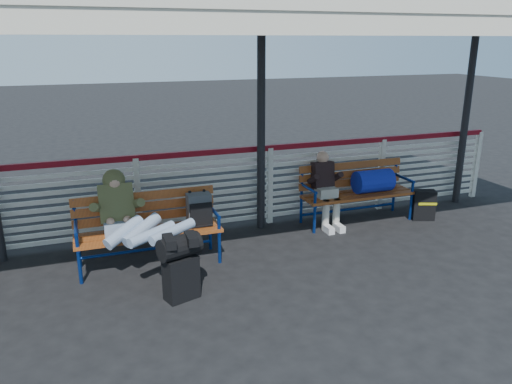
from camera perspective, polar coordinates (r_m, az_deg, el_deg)
name	(u,v)px	position (r m, az deg, el deg)	size (l,w,h in m)	color
ground	(163,300)	(5.75, -10.53, -12.06)	(60.00, 60.00, 0.00)	black
fence	(138,195)	(7.24, -13.35, -0.36)	(12.08, 0.08, 1.24)	silver
canopy	(135,13)	(5.90, -13.71, 19.25)	(12.60, 3.60, 3.16)	silver
luggage_stack	(181,265)	(5.57, -8.62, -8.21)	(0.51, 0.38, 0.75)	black
bench_left	(161,219)	(6.44, -10.80, -3.08)	(1.80, 0.56, 0.92)	#AF5722
bench_right	(365,184)	(8.00, 12.31, 0.93)	(1.80, 0.56, 0.92)	#AF5722
traveler_man	(139,225)	(6.05, -13.25, -3.65)	(0.94, 1.64, 0.77)	#9BBAD1
companion_person	(326,188)	(7.67, 7.99, 0.43)	(0.32, 0.66, 1.15)	beige
suitcase_side	(423,205)	(8.39, 18.58, -1.41)	(0.39, 0.32, 0.48)	black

